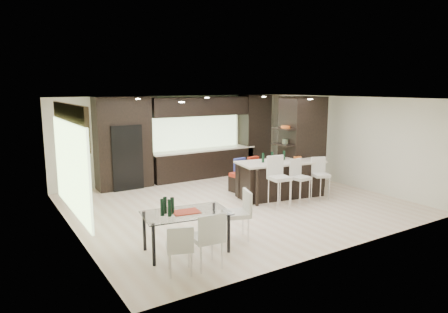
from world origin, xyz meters
TOP-DOWN VIEW (x-y plane):
  - ground at (0.00, 0.00)m, footprint 8.00×8.00m
  - back_wall at (0.00, 3.50)m, footprint 8.00×0.02m
  - left_wall at (-4.00, 0.00)m, footprint 0.02×7.00m
  - right_wall at (4.00, 0.00)m, footprint 0.02×7.00m
  - ceiling at (0.00, 0.00)m, footprint 8.00×7.00m
  - window_left at (-3.96, 0.20)m, footprint 0.04×3.20m
  - window_back at (0.60, 3.46)m, footprint 3.40×0.04m
  - stone_accent at (-3.93, 0.20)m, footprint 0.08×3.00m
  - ceiling_spots at (0.00, 0.25)m, footprint 4.00×3.00m
  - back_cabinetry at (0.50, 3.17)m, footprint 6.80×0.68m
  - refrigerator at (-1.90, 3.12)m, footprint 0.90×0.68m
  - partition_column at (2.60, 0.40)m, footprint 1.20×0.80m
  - kitchen_island at (1.42, -0.03)m, footprint 2.50×1.40m
  - stool_left at (0.70, -0.87)m, footprint 0.51×0.51m
  - stool_mid at (1.42, -0.84)m, footprint 0.44×0.44m
  - stool_right at (2.15, -0.84)m, footprint 0.52×0.52m
  - bench at (1.24, 1.00)m, footprint 1.49×0.75m
  - floor_vase at (2.26, 0.90)m, footprint 0.49×0.49m
  - dining_table at (-2.46, -2.03)m, footprint 1.65×1.08m
  - chair_near at (-2.46, -2.79)m, footprint 0.52×0.52m
  - chair_far at (-2.94, -2.75)m, footprint 0.54×0.54m
  - chair_end at (-1.36, -2.03)m, footprint 0.62×0.62m

SIDE VIEW (x-z plane):
  - ground at x=0.00m, z-range 0.00..0.00m
  - bench at x=1.24m, z-range 0.00..0.55m
  - dining_table at x=-2.46m, z-range 0.00..0.74m
  - chair_far at x=-2.94m, z-range 0.00..0.77m
  - chair_near at x=-2.46m, z-range 0.00..0.90m
  - stool_right at x=2.15m, z-range 0.00..0.91m
  - chair_end at x=-1.36m, z-range 0.00..0.91m
  - stool_mid at x=1.42m, z-range 0.00..0.92m
  - kitchen_island at x=1.42m, z-range 0.00..0.98m
  - stool_left at x=0.70m, z-range 0.00..1.05m
  - floor_vase at x=2.26m, z-range 0.00..1.19m
  - refrigerator at x=-1.90m, z-range 0.00..1.90m
  - back_wall at x=0.00m, z-range 0.00..2.70m
  - left_wall at x=-4.00m, z-range 0.00..2.70m
  - right_wall at x=4.00m, z-range 0.00..2.70m
  - window_left at x=-3.96m, z-range 0.40..2.30m
  - back_cabinetry at x=0.50m, z-range 0.00..2.70m
  - partition_column at x=2.60m, z-range 0.00..2.70m
  - window_back at x=0.60m, z-range 0.95..2.15m
  - stone_accent at x=-3.93m, z-range 1.85..2.65m
  - ceiling_spots at x=0.00m, z-range 2.67..2.69m
  - ceiling at x=0.00m, z-range 2.69..2.71m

